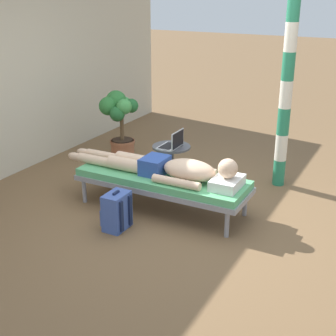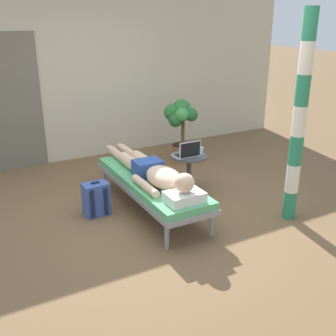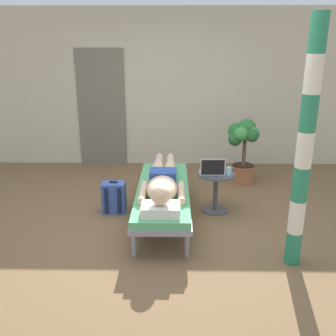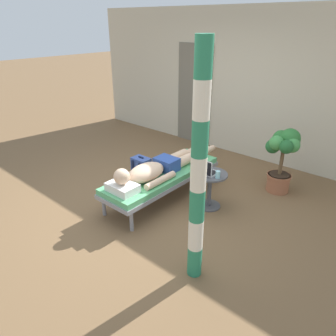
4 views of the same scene
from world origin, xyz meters
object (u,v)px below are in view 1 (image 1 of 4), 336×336
at_px(lounge_chair, 162,181).
at_px(side_table, 171,158).
at_px(backpack, 117,211).
at_px(drink_glass, 180,139).
at_px(potted_plant, 120,119).
at_px(laptop, 173,143).
at_px(porch_post, 286,94).
at_px(person_reclining, 170,168).

relative_size(lounge_chair, side_table, 3.81).
bearing_deg(backpack, drink_glass, -0.47).
height_order(side_table, drink_glass, drink_glass).
height_order(drink_glass, potted_plant, potted_plant).
relative_size(laptop, porch_post, 0.13).
relative_size(laptop, backpack, 0.73).
bearing_deg(lounge_chair, laptop, 16.56).
relative_size(drink_glass, backpack, 0.24).
distance_m(potted_plant, porch_post, 2.41).
xyz_separation_m(lounge_chair, backpack, (-0.64, 0.20, -0.15)).
distance_m(lounge_chair, person_reclining, 0.20).
height_order(lounge_chair, laptop, laptop).
bearing_deg(backpack, lounge_chair, -16.91).
height_order(drink_glass, backpack, drink_glass).
xyz_separation_m(person_reclining, potted_plant, (1.22, 1.46, 0.09)).
relative_size(person_reclining, porch_post, 0.92).
height_order(person_reclining, laptop, laptop).
xyz_separation_m(person_reclining, side_table, (0.68, 0.33, -0.16)).
bearing_deg(porch_post, person_reclining, 146.33).
relative_size(lounge_chair, laptop, 6.43).
distance_m(side_table, laptop, 0.24).
bearing_deg(porch_post, backpack, 149.13).
bearing_deg(potted_plant, drink_glass, -108.29).
relative_size(person_reclining, backpack, 5.12).
distance_m(lounge_chair, drink_glass, 0.88).
relative_size(drink_glass, potted_plant, 0.10).
distance_m(lounge_chair, side_table, 0.72).
height_order(laptop, backpack, laptop).
bearing_deg(porch_post, laptop, 121.27).
bearing_deg(laptop, person_reclining, -155.48).
bearing_deg(lounge_chair, potted_plant, 48.16).
bearing_deg(side_table, drink_glass, -19.01).
bearing_deg(person_reclining, side_table, 26.16).
bearing_deg(backpack, side_table, 1.72).
height_order(lounge_chair, person_reclining, person_reclining).
bearing_deg(drink_glass, potted_plant, 71.71).
bearing_deg(drink_glass, porch_post, -66.86).
distance_m(person_reclining, backpack, 0.78).
bearing_deg(porch_post, side_table, 118.03).
distance_m(person_reclining, drink_glass, 0.88).
distance_m(lounge_chair, porch_post, 1.85).
distance_m(backpack, potted_plant, 2.23).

